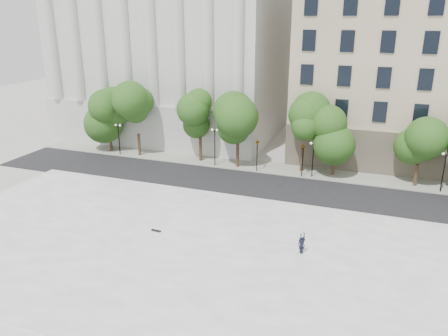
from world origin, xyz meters
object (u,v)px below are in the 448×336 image
at_px(traffic_light_east, 303,145).
at_px(person_lying, 301,250).
at_px(traffic_light_west, 257,140).
at_px(skateboard, 156,231).

distance_m(traffic_light_east, person_lying, 17.64).
xyz_separation_m(traffic_light_east, person_lying, (3.10, -17.10, -3.06)).
bearing_deg(traffic_light_east, traffic_light_west, 180.00).
bearing_deg(person_lying, traffic_light_east, 59.39).
height_order(traffic_light_east, person_lying, traffic_light_east).
distance_m(person_lying, skateboard, 11.59).
bearing_deg(traffic_light_east, person_lying, -79.71).
xyz_separation_m(traffic_light_west, traffic_light_east, (5.12, 0.00, -0.00)).
bearing_deg(traffic_light_west, skateboard, -100.76).
relative_size(traffic_light_west, skateboard, 5.10).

